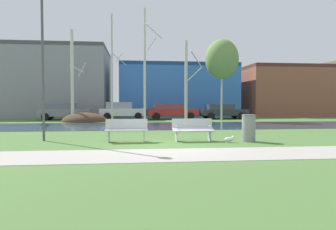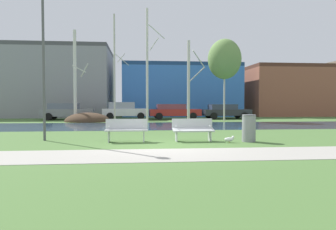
{
  "view_description": "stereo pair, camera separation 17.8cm",
  "coord_description": "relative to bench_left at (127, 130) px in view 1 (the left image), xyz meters",
  "views": [
    {
      "loc": [
        -0.99,
        -10.54,
        1.47
      ],
      "look_at": [
        0.32,
        1.35,
        1.01
      ],
      "focal_mm": 32.88,
      "sensor_mm": 36.0,
      "label": 1
    },
    {
      "loc": [
        -0.81,
        -10.56,
        1.47
      ],
      "look_at": [
        0.32,
        1.35,
        1.01
      ],
      "focal_mm": 32.88,
      "sensor_mm": 36.0,
      "label": 2
    }
  ],
  "objects": [
    {
      "name": "ground_plane",
      "position": [
        1.28,
        8.8,
        -0.47
      ],
      "size": [
        120.0,
        120.0,
        0.0
      ],
      "primitive_type": "plane",
      "color": "#476B33"
    },
    {
      "name": "paved_path_strip",
      "position": [
        1.28,
        -3.08,
        -0.47
      ],
      "size": [
        60.0,
        2.24,
        0.01
      ],
      "primitive_type": "cube",
      "color": "#9E998E",
      "rests_on": "ground"
    },
    {
      "name": "river_band",
      "position": [
        1.28,
        8.23,
        -0.47
      ],
      "size": [
        80.0,
        6.88,
        0.01
      ],
      "primitive_type": "cube",
      "color": "#2D475B",
      "rests_on": "ground"
    },
    {
      "name": "soil_mound",
      "position": [
        -3.64,
        13.39,
        -0.47
      ],
      "size": [
        3.6,
        3.27,
        1.47
      ],
      "primitive_type": "ellipsoid",
      "color": "#423021",
      "rests_on": "ground"
    },
    {
      "name": "bench_left",
      "position": [
        0.0,
        0.0,
        0.0
      ],
      "size": [
        1.6,
        0.57,
        0.87
      ],
      "color": "#B2B5B7",
      "rests_on": "ground"
    },
    {
      "name": "bench_right",
      "position": [
        2.56,
        0.0,
        0.0
      ],
      "size": [
        1.6,
        0.57,
        0.87
      ],
      "color": "#B2B5B7",
      "rests_on": "ground"
    },
    {
      "name": "trash_bin",
      "position": [
        4.67,
        -0.37,
        0.06
      ],
      "size": [
        0.54,
        0.54,
        1.04
      ],
      "color": "gray",
      "rests_on": "ground"
    },
    {
      "name": "seagull",
      "position": [
        3.84,
        -0.59,
        -0.34
      ],
      "size": [
        0.42,
        0.16,
        0.25
      ],
      "color": "white",
      "rests_on": "ground"
    },
    {
      "name": "streetlamp",
      "position": [
        -3.24,
        0.74,
        3.45
      ],
      "size": [
        0.32,
        0.32,
        5.97
      ],
      "color": "#4C4C51",
      "rests_on": "ground"
    },
    {
      "name": "birch_far_left",
      "position": [
        -4.55,
        13.39,
        3.19
      ],
      "size": [
        1.21,
        1.95,
        7.28
      ],
      "color": "beige",
      "rests_on": "ground"
    },
    {
      "name": "birch_left",
      "position": [
        -1.44,
        13.23,
        3.85
      ],
      "size": [
        1.24,
        2.0,
        8.58
      ],
      "color": "#BCB7A8",
      "rests_on": "ground"
    },
    {
      "name": "birch_center_left",
      "position": [
        1.19,
        13.45,
        4.21
      ],
      "size": [
        1.54,
        2.35,
        9.17
      ],
      "color": "beige",
      "rests_on": "ground"
    },
    {
      "name": "birch_center",
      "position": [
        4.67,
        13.72,
        2.96
      ],
      "size": [
        1.5,
        2.66,
        6.7
      ],
      "color": "beige",
      "rests_on": "ground"
    },
    {
      "name": "birch_center_right",
      "position": [
        7.66,
        13.65,
        4.7
      ],
      "size": [
        2.8,
        2.8,
        6.86
      ],
      "color": "#BCB7A8",
      "rests_on": "ground"
    },
    {
      "name": "parked_van_nearest_grey",
      "position": [
        -5.88,
        16.26,
        0.31
      ],
      "size": [
        4.5,
        2.13,
        1.47
      ],
      "color": "slate",
      "rests_on": "ground"
    },
    {
      "name": "parked_sedan_second_white",
      "position": [
        -0.84,
        16.87,
        0.35
      ],
      "size": [
        4.2,
        2.09,
        1.57
      ],
      "color": "silver",
      "rests_on": "ground"
    },
    {
      "name": "parked_hatch_third_red",
      "position": [
        3.69,
        16.46,
        0.28
      ],
      "size": [
        4.72,
        2.14,
        1.39
      ],
      "color": "maroon",
      "rests_on": "ground"
    },
    {
      "name": "parked_wagon_fourth_dark",
      "position": [
        8.55,
        16.48,
        0.27
      ],
      "size": [
        4.43,
        2.2,
        1.38
      ],
      "color": "#282B30",
      "rests_on": "ground"
    },
    {
      "name": "building_grey_warehouse",
      "position": [
        -9.62,
        23.76,
        3.27
      ],
      "size": [
        13.91,
        9.47,
        7.48
      ],
      "color": "gray",
      "rests_on": "ground"
    },
    {
      "name": "building_blue_store",
      "position": [
        5.25,
        23.7,
        2.47
      ],
      "size": [
        13.02,
        6.75,
        5.88
      ],
      "color": "#3870C6",
      "rests_on": "ground"
    },
    {
      "name": "building_brick_low",
      "position": [
        18.28,
        24.52,
        2.42
      ],
      "size": [
        10.21,
        9.45,
        5.79
      ],
      "color": "brown",
      "rests_on": "ground"
    }
  ]
}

